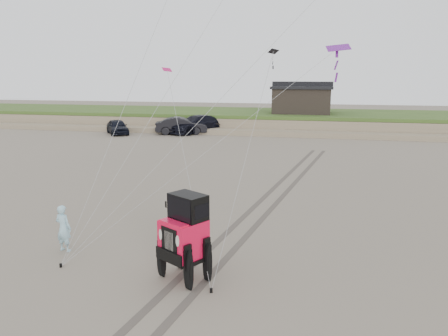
{
  "coord_description": "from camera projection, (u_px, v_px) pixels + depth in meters",
  "views": [
    {
      "loc": [
        4.27,
        -11.39,
        5.74
      ],
      "look_at": [
        1.02,
        3.0,
        2.6
      ],
      "focal_mm": 35.0,
      "sensor_mm": 36.0,
      "label": 1
    }
  ],
  "objects": [
    {
      "name": "truck_b",
      "position": [
        181.0,
        126.0,
        43.25
      ],
      "size": [
        5.38,
        3.18,
        1.68
      ],
      "primitive_type": "imported",
      "rotation": [
        0.0,
        0.0,
        1.87
      ],
      "color": "black",
      "rests_on": "ground"
    },
    {
      "name": "jeep",
      "position": [
        184.0,
        246.0,
        12.36
      ],
      "size": [
        4.72,
        5.77,
        1.99
      ],
      "primitive_type": null,
      "rotation": [
        0.0,
        0.0,
        -0.54
      ],
      "color": "#EC0E38",
      "rests_on": "ground"
    },
    {
      "name": "cabin",
      "position": [
        302.0,
        99.0,
        47.18
      ],
      "size": [
        6.4,
        5.4,
        3.35
      ],
      "color": "black",
      "rests_on": "dune_ridge"
    },
    {
      "name": "stake_main",
      "position": [
        61.0,
        265.0,
        13.31
      ],
      "size": [
        0.08,
        0.08,
        0.12
      ],
      "primitive_type": "cylinder",
      "color": "black",
      "rests_on": "ground"
    },
    {
      "name": "man",
      "position": [
        63.0,
        228.0,
        14.42
      ],
      "size": [
        0.63,
        0.47,
        1.58
      ],
      "primitive_type": "imported",
      "rotation": [
        0.0,
        0.0,
        2.97
      ],
      "color": "#7FB2C4",
      "rests_on": "ground"
    },
    {
      "name": "ground",
      "position": [
        169.0,
        272.0,
        12.99
      ],
      "size": [
        160.0,
        160.0,
        0.0
      ],
      "primitive_type": "plane",
      "color": "#6B6054",
      "rests_on": "ground"
    },
    {
      "name": "tire_tracks",
      "position": [
        268.0,
        202.0,
        20.19
      ],
      "size": [
        5.22,
        29.74,
        0.01
      ],
      "color": "#4C443D",
      "rests_on": "ground"
    },
    {
      "name": "truck_c",
      "position": [
        196.0,
        124.0,
        44.02
      ],
      "size": [
        5.51,
        6.47,
        1.78
      ],
      "primitive_type": "imported",
      "rotation": [
        0.0,
        0.0,
        -0.6
      ],
      "color": "black",
      "rests_on": "ground"
    },
    {
      "name": "kite_flock",
      "position": [
        297.0,
        11.0,
        20.23
      ],
      "size": [
        8.55,
        7.64,
        6.92
      ],
      "color": "#EF1643",
      "rests_on": "ground"
    },
    {
      "name": "dune_ridge",
      "position": [
        283.0,
        120.0,
        48.59
      ],
      "size": [
        160.0,
        14.25,
        1.73
      ],
      "color": "#7A6B54",
      "rests_on": "ground"
    },
    {
      "name": "stake_aux",
      "position": [
        211.0,
        290.0,
        11.76
      ],
      "size": [
        0.08,
        0.08,
        0.12
      ],
      "primitive_type": "cylinder",
      "color": "black",
      "rests_on": "ground"
    },
    {
      "name": "truck_a",
      "position": [
        117.0,
        127.0,
        43.33
      ],
      "size": [
        3.9,
        4.47,
        1.46
      ],
      "primitive_type": "imported",
      "rotation": [
        0.0,
        0.0,
        0.63
      ],
      "color": "black",
      "rests_on": "ground"
    }
  ]
}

